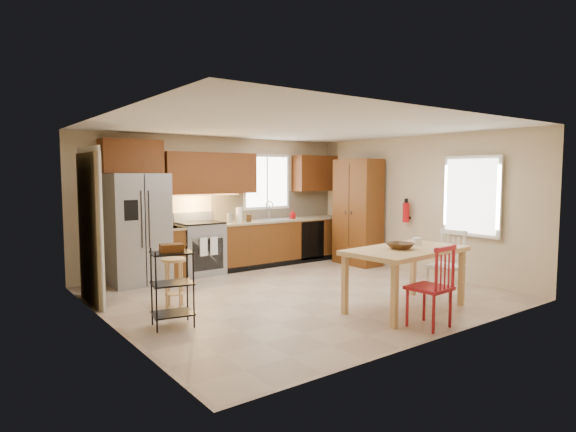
# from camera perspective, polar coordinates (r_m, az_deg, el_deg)

# --- Properties ---
(floor) EXTENTS (5.50, 5.50, 0.00)m
(floor) POSITION_cam_1_polar(r_m,az_deg,el_deg) (7.38, 1.23, -9.19)
(floor) COLOR tan
(floor) RESTS_ON ground
(ceiling) EXTENTS (5.50, 5.00, 0.02)m
(ceiling) POSITION_cam_1_polar(r_m,az_deg,el_deg) (7.19, 1.27, 10.51)
(ceiling) COLOR silver
(ceiling) RESTS_ON ground
(wall_back) EXTENTS (5.50, 0.02, 2.50)m
(wall_back) POSITION_cam_1_polar(r_m,az_deg,el_deg) (9.27, -8.27, 1.49)
(wall_back) COLOR #CCB793
(wall_back) RESTS_ON ground
(wall_front) EXTENTS (5.50, 0.02, 2.50)m
(wall_front) POSITION_cam_1_polar(r_m,az_deg,el_deg) (5.43, 17.64, -1.15)
(wall_front) COLOR #CCB793
(wall_front) RESTS_ON ground
(wall_left) EXTENTS (0.02, 5.00, 2.50)m
(wall_left) POSITION_cam_1_polar(r_m,az_deg,el_deg) (5.91, -20.32, -0.74)
(wall_left) COLOR #CCB793
(wall_left) RESTS_ON ground
(wall_right) EXTENTS (0.02, 5.00, 2.50)m
(wall_right) POSITION_cam_1_polar(r_m,az_deg,el_deg) (9.12, 15.03, 1.31)
(wall_right) COLOR #CCB793
(wall_right) RESTS_ON ground
(refrigerator) EXTENTS (0.92, 0.75, 1.82)m
(refrigerator) POSITION_cam_1_polar(r_m,az_deg,el_deg) (8.28, -17.41, -1.47)
(refrigerator) COLOR gray
(refrigerator) RESTS_ON floor
(range_stove) EXTENTS (0.76, 0.63, 0.92)m
(range_stove) POSITION_cam_1_polar(r_m,az_deg,el_deg) (8.83, -10.38, -3.87)
(range_stove) COLOR gray
(range_stove) RESTS_ON floor
(base_cabinet_narrow) EXTENTS (0.30, 0.60, 0.90)m
(base_cabinet_narrow) POSITION_cam_1_polar(r_m,az_deg,el_deg) (8.62, -13.71, -4.22)
(base_cabinet_narrow) COLOR brown
(base_cabinet_narrow) RESTS_ON floor
(base_cabinet_run) EXTENTS (2.92, 0.60, 0.90)m
(base_cabinet_run) POSITION_cam_1_polar(r_m,az_deg,el_deg) (9.78, -0.69, -2.99)
(base_cabinet_run) COLOR brown
(base_cabinet_run) RESTS_ON floor
(dishwasher) EXTENTS (0.60, 0.02, 0.78)m
(dishwasher) POSITION_cam_1_polar(r_m,az_deg,el_deg) (9.90, 2.92, -2.90)
(dishwasher) COLOR black
(dishwasher) RESTS_ON floor
(backsplash) EXTENTS (2.92, 0.03, 0.55)m
(backsplash) POSITION_cam_1_polar(r_m,az_deg,el_deg) (9.94, -1.66, 1.34)
(backsplash) COLOR beige
(backsplash) RESTS_ON wall_back
(upper_over_fridge) EXTENTS (1.00, 0.35, 0.55)m
(upper_over_fridge) POSITION_cam_1_polar(r_m,az_deg,el_deg) (8.42, -18.07, 6.73)
(upper_over_fridge) COLOR #612D10
(upper_over_fridge) RESTS_ON wall_back
(upper_left_block) EXTENTS (1.80, 0.35, 0.75)m
(upper_left_block) POSITION_cam_1_polar(r_m,az_deg,el_deg) (8.99, -9.19, 5.04)
(upper_left_block) COLOR #612D10
(upper_left_block) RESTS_ON wall_back
(upper_right_block) EXTENTS (1.00, 0.35, 0.75)m
(upper_right_block) POSITION_cam_1_polar(r_m,az_deg,el_deg) (10.38, 3.21, 5.08)
(upper_right_block) COLOR #612D10
(upper_right_block) RESTS_ON wall_back
(window_back) EXTENTS (1.12, 0.04, 1.12)m
(window_back) POSITION_cam_1_polar(r_m,az_deg,el_deg) (9.81, -2.56, 4.07)
(window_back) COLOR white
(window_back) RESTS_ON wall_back
(sink) EXTENTS (0.62, 0.46, 0.16)m
(sink) POSITION_cam_1_polar(r_m,az_deg,el_deg) (9.63, -1.61, -0.66)
(sink) COLOR gray
(sink) RESTS_ON base_cabinet_run
(undercab_glow) EXTENTS (1.60, 0.30, 0.01)m
(undercab_glow) POSITION_cam_1_polar(r_m,az_deg,el_deg) (8.84, -10.81, 2.45)
(undercab_glow) COLOR #FFBF66
(undercab_glow) RESTS_ON wall_back
(soap_bottle) EXTENTS (0.09, 0.09, 0.19)m
(soap_bottle) POSITION_cam_1_polar(r_m,az_deg,el_deg) (9.76, 0.55, 0.22)
(soap_bottle) COLOR #B10C10
(soap_bottle) RESTS_ON base_cabinet_run
(paper_towel) EXTENTS (0.12, 0.12, 0.28)m
(paper_towel) POSITION_cam_1_polar(r_m,az_deg,el_deg) (9.11, -5.82, 0.13)
(paper_towel) COLOR white
(paper_towel) RESTS_ON base_cabinet_run
(canister_steel) EXTENTS (0.11, 0.11, 0.18)m
(canister_steel) POSITION_cam_1_polar(r_m,az_deg,el_deg) (9.01, -6.91, -0.25)
(canister_steel) COLOR gray
(canister_steel) RESTS_ON base_cabinet_run
(canister_wood) EXTENTS (0.10, 0.10, 0.14)m
(canister_wood) POSITION_cam_1_polar(r_m,az_deg,el_deg) (9.19, -4.65, -0.25)
(canister_wood) COLOR #4C2C14
(canister_wood) RESTS_ON base_cabinet_run
(pantry) EXTENTS (0.50, 0.95, 2.10)m
(pantry) POSITION_cam_1_polar(r_m,az_deg,el_deg) (9.69, 8.26, 0.46)
(pantry) COLOR brown
(pantry) RESTS_ON floor
(fire_extinguisher) EXTENTS (0.12, 0.12, 0.36)m
(fire_extinguisher) POSITION_cam_1_polar(r_m,az_deg,el_deg) (9.13, 13.81, 0.40)
(fire_extinguisher) COLOR #B10C10
(fire_extinguisher) RESTS_ON wall_right
(window_right) EXTENTS (0.04, 1.02, 1.32)m
(window_right) POSITION_cam_1_polar(r_m,az_deg,el_deg) (8.39, 20.93, 2.22)
(window_right) COLOR white
(window_right) RESTS_ON wall_right
(doorway) EXTENTS (0.04, 0.95, 2.10)m
(doorway) POSITION_cam_1_polar(r_m,az_deg,el_deg) (7.20, -22.57, -1.44)
(doorway) COLOR #8C7A59
(doorway) RESTS_ON wall_left
(dining_table) EXTENTS (1.74, 1.06, 0.81)m
(dining_table) POSITION_cam_1_polar(r_m,az_deg,el_deg) (6.64, 13.70, -7.34)
(dining_table) COLOR tan
(dining_table) RESTS_ON floor
(chair_red) EXTENTS (0.49, 0.49, 0.98)m
(chair_red) POSITION_cam_1_polar(r_m,az_deg,el_deg) (5.96, 16.39, -7.99)
(chair_red) COLOR #A61921
(chair_red) RESTS_ON floor
(chair_white) EXTENTS (0.49, 0.49, 0.98)m
(chair_white) POSITION_cam_1_polar(r_m,az_deg,el_deg) (7.40, 18.15, -5.52)
(chair_white) COLOR white
(chair_white) RESTS_ON floor
(table_bowl) EXTENTS (0.36, 0.36, 0.08)m
(table_bowl) POSITION_cam_1_polar(r_m,az_deg,el_deg) (6.49, 13.19, -3.87)
(table_bowl) COLOR #4C2C14
(table_bowl) RESTS_ON dining_table
(table_jar) EXTENTS (0.14, 0.14, 0.15)m
(table_jar) POSITION_cam_1_polar(r_m,az_deg,el_deg) (6.91, 15.05, -3.11)
(table_jar) COLOR white
(table_jar) RESTS_ON dining_table
(bar_stool) EXTENTS (0.42, 0.42, 0.68)m
(bar_stool) POSITION_cam_1_polar(r_m,az_deg,el_deg) (6.75, -13.34, -7.72)
(bar_stool) COLOR tan
(bar_stool) RESTS_ON floor
(utility_cart) EXTENTS (0.53, 0.45, 0.94)m
(utility_cart) POSITION_cam_1_polar(r_m,az_deg,el_deg) (5.91, -13.54, -8.25)
(utility_cart) COLOR black
(utility_cart) RESTS_ON floor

